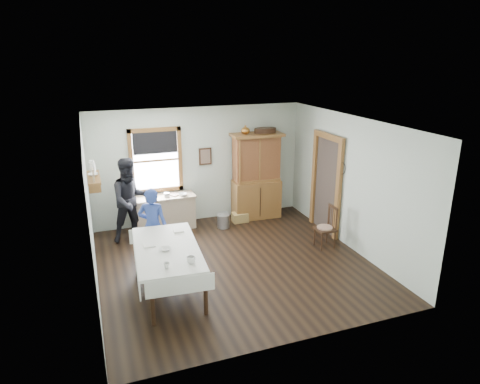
% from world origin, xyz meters
% --- Properties ---
extents(room, '(5.01, 5.01, 2.70)m').
position_xyz_m(room, '(0.00, 0.00, 1.35)').
color(room, black).
rests_on(room, ground).
extents(window, '(1.18, 0.07, 1.48)m').
position_xyz_m(window, '(-1.00, 2.47, 1.63)').
color(window, white).
rests_on(window, room).
extents(doorway, '(0.09, 1.14, 2.22)m').
position_xyz_m(doorway, '(2.46, 0.85, 1.16)').
color(doorway, '#40352E').
rests_on(doorway, room).
extents(wall_shelf, '(0.24, 1.00, 0.44)m').
position_xyz_m(wall_shelf, '(-2.37, 1.54, 1.57)').
color(wall_shelf, '#945F2D').
rests_on(wall_shelf, room).
extents(framed_picture, '(0.30, 0.04, 0.40)m').
position_xyz_m(framed_picture, '(0.15, 2.46, 1.55)').
color(framed_picture, '#381F13').
rests_on(framed_picture, room).
extents(rug_beater, '(0.01, 0.27, 0.27)m').
position_xyz_m(rug_beater, '(2.45, 0.30, 1.72)').
color(rug_beater, black).
rests_on(rug_beater, room).
extents(work_counter, '(1.37, 0.54, 0.78)m').
position_xyz_m(work_counter, '(-0.91, 2.18, 0.39)').
color(work_counter, tan).
rests_on(work_counter, room).
extents(china_hutch, '(1.24, 0.63, 2.07)m').
position_xyz_m(china_hutch, '(1.32, 2.16, 1.03)').
color(china_hutch, '#945F2D').
rests_on(china_hutch, room).
extents(dining_table, '(1.20, 2.09, 0.81)m').
position_xyz_m(dining_table, '(-1.37, -0.54, 0.40)').
color(dining_table, white).
rests_on(dining_table, room).
extents(spindle_chair, '(0.41, 0.41, 0.88)m').
position_xyz_m(spindle_chair, '(2.01, 0.07, 0.44)').
color(spindle_chair, '#381F13').
rests_on(spindle_chair, room).
extents(pail, '(0.37, 0.37, 0.31)m').
position_xyz_m(pail, '(0.35, 1.78, 0.15)').
color(pail, '#A1A5AA').
rests_on(pail, room).
extents(wicker_basket, '(0.37, 0.26, 0.22)m').
position_xyz_m(wicker_basket, '(0.83, 1.98, 0.11)').
color(wicker_basket, '#AB8C4D').
rests_on(wicker_basket, room).
extents(woman_blue, '(0.59, 0.49, 1.38)m').
position_xyz_m(woman_blue, '(-1.42, 0.62, 0.69)').
color(woman_blue, navy).
rests_on(woman_blue, room).
extents(figure_dark, '(0.93, 0.79, 1.67)m').
position_xyz_m(figure_dark, '(-1.67, 1.82, 0.83)').
color(figure_dark, black).
rests_on(figure_dark, room).
extents(table_cup_a, '(0.17, 0.17, 0.11)m').
position_xyz_m(table_cup_a, '(-1.13, -1.21, 0.86)').
color(table_cup_a, silver).
rests_on(table_cup_a, dining_table).
extents(table_cup_b, '(0.12, 0.12, 0.09)m').
position_xyz_m(table_cup_b, '(-1.50, -1.24, 0.85)').
color(table_cup_b, silver).
rests_on(table_cup_b, dining_table).
extents(table_bowl, '(0.21, 0.21, 0.05)m').
position_xyz_m(table_bowl, '(-1.41, -0.64, 0.83)').
color(table_bowl, silver).
rests_on(table_bowl, dining_table).
extents(counter_book, '(0.26, 0.27, 0.02)m').
position_xyz_m(counter_book, '(-0.77, 2.13, 0.79)').
color(counter_book, '#775E4F').
rests_on(counter_book, work_counter).
extents(counter_bowl, '(0.20, 0.20, 0.06)m').
position_xyz_m(counter_bowl, '(-0.51, 2.06, 0.81)').
color(counter_bowl, silver).
rests_on(counter_bowl, work_counter).
extents(shelf_bowl, '(0.22, 0.22, 0.05)m').
position_xyz_m(shelf_bowl, '(-2.37, 1.55, 1.60)').
color(shelf_bowl, silver).
rests_on(shelf_bowl, wall_shelf).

